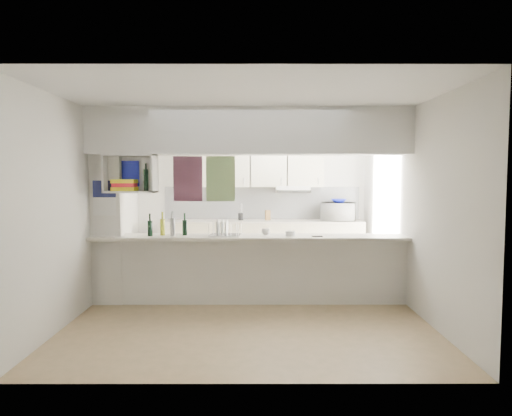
{
  "coord_description": "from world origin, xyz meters",
  "views": [
    {
      "loc": [
        0.08,
        -6.06,
        1.72
      ],
      "look_at": [
        0.09,
        0.5,
        1.26
      ],
      "focal_mm": 32.0,
      "sensor_mm": 36.0,
      "label": 1
    }
  ],
  "objects_px": {
    "bowl": "(339,201)",
    "microwave": "(339,212)",
    "dish_rack": "(225,229)",
    "wine_bottles": "(168,227)"
  },
  "relations": [
    {
      "from": "bowl",
      "to": "microwave",
      "type": "bearing_deg",
      "value": 77.14
    },
    {
      "from": "dish_rack",
      "to": "wine_bottles",
      "type": "bearing_deg",
      "value": -173.22
    },
    {
      "from": "microwave",
      "to": "dish_rack",
      "type": "bearing_deg",
      "value": 63.46
    },
    {
      "from": "bowl",
      "to": "wine_bottles",
      "type": "xyz_separation_m",
      "value": [
        -2.66,
        -2.03,
        -0.24
      ]
    },
    {
      "from": "microwave",
      "to": "bowl",
      "type": "height_order",
      "value": "bowl"
    },
    {
      "from": "microwave",
      "to": "bowl",
      "type": "relative_size",
      "value": 2.22
    },
    {
      "from": "microwave",
      "to": "wine_bottles",
      "type": "relative_size",
      "value": 1.14
    },
    {
      "from": "wine_bottles",
      "to": "bowl",
      "type": "bearing_deg",
      "value": 37.39
    },
    {
      "from": "bowl",
      "to": "dish_rack",
      "type": "relative_size",
      "value": 0.6
    },
    {
      "from": "bowl",
      "to": "wine_bottles",
      "type": "height_order",
      "value": "bowl"
    }
  ]
}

